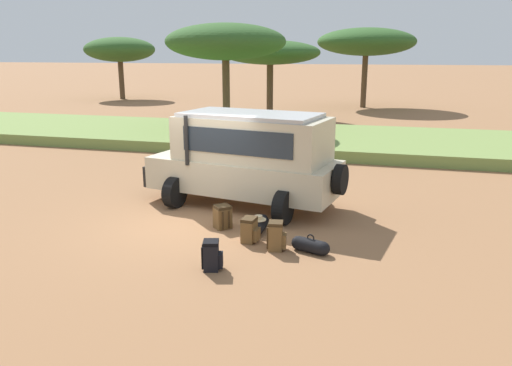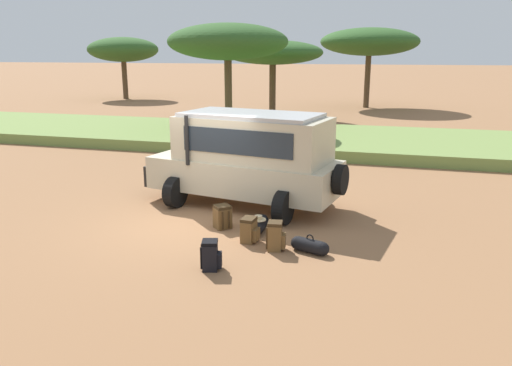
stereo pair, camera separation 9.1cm
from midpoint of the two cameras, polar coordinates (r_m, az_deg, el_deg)
The scene contains 13 objects.
ground_plane at distance 11.92m, azimuth -7.54°, elevation -4.60°, with size 320.00×320.00×0.00m, color #936642.
grass_bank at distance 22.20m, azimuth 3.52°, elevation 5.12°, with size 120.00×7.00×0.44m.
safari_vehicle at distance 12.89m, azimuth -1.19°, elevation 2.98°, with size 5.47×3.28×2.44m.
backpack_beside_front_wheel at distance 9.35m, azimuth -5.36°, elevation -8.27°, with size 0.43×0.37×0.57m.
backpack_cluster_center at distance 11.48m, azimuth -4.10°, elevation -3.88°, with size 0.49×0.50×0.54m.
backpack_near_rear_wheel at distance 10.20m, azimuth 2.07°, elevation -6.11°, with size 0.42×0.35×0.61m.
backpack_outermost at distance 10.63m, azimuth -0.96°, elevation -5.41°, with size 0.39×0.40×0.53m.
duffel_bag_low_black_case at distance 11.28m, azimuth 0.19°, elevation -4.76°, with size 0.34×0.89×0.40m.
duffel_bag_soft_canvas at distance 10.18m, azimuth 5.99°, elevation -7.13°, with size 0.81×0.46×0.39m.
acacia_tree_far_left at distance 45.03m, azimuth -15.39°, elevation 14.47°, with size 6.10×5.22×5.15m.
acacia_tree_left_mid at distance 23.32m, azimuth -3.63°, elevation 15.76°, with size 5.48×5.08×5.19m.
acacia_tree_centre_back at distance 30.14m, azimuth 1.54°, elevation 14.65°, with size 5.89×5.37×4.60m.
acacia_tree_right_mid at distance 37.52m, azimuth 12.42°, elevation 15.46°, with size 6.92×6.52×5.60m.
Camera 1 is at (4.39, -10.36, 3.92)m, focal length 35.00 mm.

